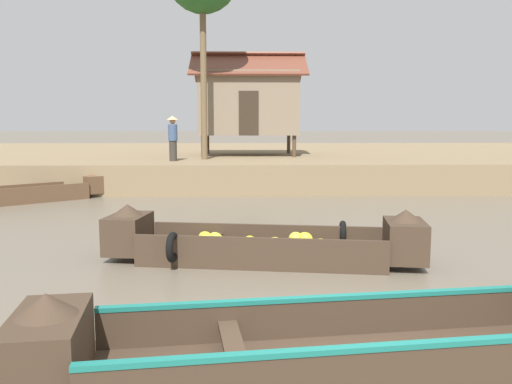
{
  "coord_description": "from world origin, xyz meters",
  "views": [
    {
      "loc": [
        -0.94,
        -4.88,
        2.45
      ],
      "look_at": [
        -0.7,
        5.88,
        1.06
      ],
      "focal_mm": 37.31,
      "sensor_mm": 36.0,
      "label": 1
    }
  ],
  "objects_px": {
    "stilt_house_left": "(248,102)",
    "vendor_person": "(173,136)",
    "viewer_boat": "(336,343)",
    "banana_boat": "(262,243)",
    "cargo_boat_upstream": "(22,192)"
  },
  "relations": [
    {
      "from": "stilt_house_left",
      "to": "vendor_person",
      "type": "relative_size",
      "value": 2.94
    },
    {
      "from": "viewer_boat",
      "to": "stilt_house_left",
      "type": "height_order",
      "value": "stilt_house_left"
    },
    {
      "from": "viewer_boat",
      "to": "stilt_house_left",
      "type": "xyz_separation_m",
      "value": [
        -0.72,
        18.44,
        3.04
      ]
    },
    {
      "from": "stilt_house_left",
      "to": "vendor_person",
      "type": "distance_m",
      "value": 4.79
    },
    {
      "from": "viewer_boat",
      "to": "vendor_person",
      "type": "bearing_deg",
      "value": 103.42
    },
    {
      "from": "banana_boat",
      "to": "viewer_boat",
      "type": "bearing_deg",
      "value": -82.11
    },
    {
      "from": "viewer_boat",
      "to": "vendor_person",
      "type": "relative_size",
      "value": 3.69
    },
    {
      "from": "banana_boat",
      "to": "viewer_boat",
      "type": "relative_size",
      "value": 0.93
    },
    {
      "from": "stilt_house_left",
      "to": "vendor_person",
      "type": "xyz_separation_m",
      "value": [
        -2.82,
        -3.63,
        -1.37
      ]
    },
    {
      "from": "banana_boat",
      "to": "cargo_boat_upstream",
      "type": "relative_size",
      "value": 1.22
    },
    {
      "from": "banana_boat",
      "to": "stilt_house_left",
      "type": "distance_m",
      "value": 14.48
    },
    {
      "from": "cargo_boat_upstream",
      "to": "banana_boat",
      "type": "bearing_deg",
      "value": -45.21
    },
    {
      "from": "banana_boat",
      "to": "vendor_person",
      "type": "height_order",
      "value": "vendor_person"
    },
    {
      "from": "banana_boat",
      "to": "cargo_boat_upstream",
      "type": "height_order",
      "value": "banana_boat"
    },
    {
      "from": "cargo_boat_upstream",
      "to": "stilt_house_left",
      "type": "distance_m",
      "value": 10.35
    }
  ]
}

